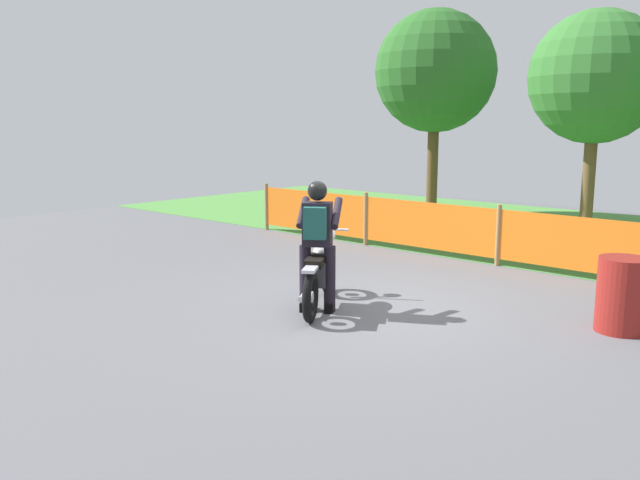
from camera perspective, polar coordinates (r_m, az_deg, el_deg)
ground at (r=8.76m, az=4.79°, el=-5.93°), size 24.00×24.00×0.02m
grass_verge at (r=15.20m, az=21.87°, el=0.36°), size 24.00×7.92×0.01m
barrier_fence at (r=11.51m, az=15.22°, el=0.48°), size 11.43×0.08×1.05m
tree_leftmost at (r=17.34m, az=9.97°, el=14.18°), size 3.06×3.06×5.20m
tree_near_left at (r=16.07m, az=22.83°, el=12.84°), size 2.92×2.92×4.84m
motorcycle_lead at (r=8.67m, az=0.00°, el=-2.80°), size 1.18×1.78×0.96m
rider_lead at (r=8.36m, az=-0.24°, el=0.10°), size 0.71×0.79×1.69m
oil_drum at (r=8.42m, az=24.77°, el=-4.35°), size 0.58×0.58×0.88m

